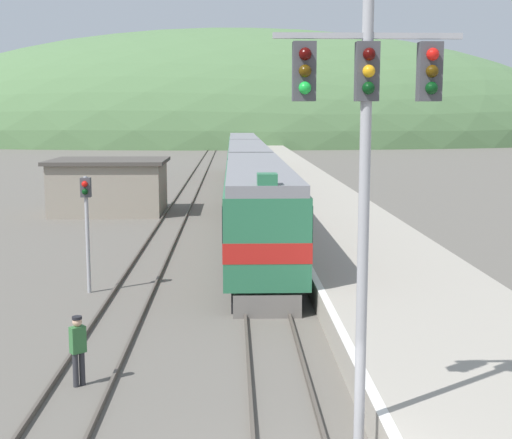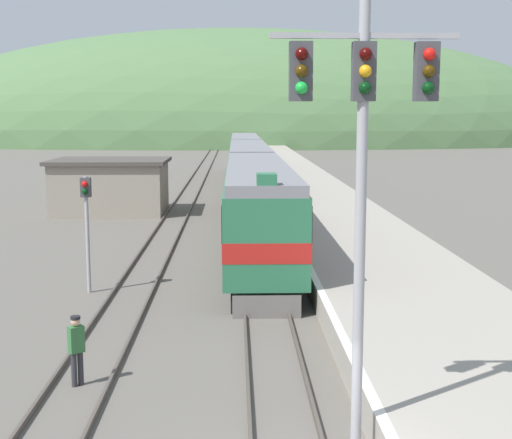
# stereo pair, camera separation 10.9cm
# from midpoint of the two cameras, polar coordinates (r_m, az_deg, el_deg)

# --- Properties ---
(track_main) EXTENTS (1.52, 180.00, 0.16)m
(track_main) POSITION_cam_midpoint_polar(r_m,az_deg,el_deg) (81.34, -0.92, 3.91)
(track_main) COLOR #4C443D
(track_main) RESTS_ON ground
(track_siding) EXTENTS (1.52, 180.00, 0.16)m
(track_siding) POSITION_cam_midpoint_polar(r_m,az_deg,el_deg) (81.42, -4.31, 3.89)
(track_siding) COLOR #4C443D
(track_siding) RESTS_ON ground
(platform) EXTENTS (6.32, 140.00, 0.89)m
(platform) POSITION_cam_midpoint_polar(r_m,az_deg,el_deg) (61.66, 3.80, 2.76)
(platform) COLOR #9E9689
(platform) RESTS_ON ground
(distant_hills) EXTENTS (165.34, 74.40, 50.64)m
(distant_hills) POSITION_cam_midpoint_polar(r_m,az_deg,el_deg) (164.76, -1.30, 6.21)
(distant_hills) COLOR #517547
(distant_hills) RESTS_ON ground
(station_shed) EXTENTS (7.59, 6.17, 3.58)m
(station_shed) POSITION_cam_midpoint_polar(r_m,az_deg,el_deg) (48.29, -11.47, 2.65)
(station_shed) COLOR gray
(station_shed) RESTS_ON ground
(express_train_lead_car) EXTENTS (2.90, 19.17, 4.68)m
(express_train_lead_car) POSITION_cam_midpoint_polar(r_m,az_deg,el_deg) (31.94, 0.24, 0.90)
(express_train_lead_car) COLOR black
(express_train_lead_car) RESTS_ON ground
(carriage_second) EXTENTS (2.89, 20.14, 4.32)m
(carriage_second) POSITION_cam_midpoint_polar(r_m,az_deg,el_deg) (52.60, -0.51, 3.88)
(carriage_second) COLOR black
(carriage_second) RESTS_ON ground
(carriage_third) EXTENTS (2.89, 20.14, 4.32)m
(carriage_third) POSITION_cam_midpoint_polar(r_m,az_deg,el_deg) (73.56, -0.84, 5.20)
(carriage_third) COLOR black
(carriage_third) RESTS_ON ground
(signal_mast_main) EXTENTS (3.30, 0.42, 8.82)m
(signal_mast_main) POSITION_cam_midpoint_polar(r_m,az_deg,el_deg) (12.78, 8.75, 6.16)
(signal_mast_main) COLOR #9E9EA3
(signal_mast_main) RESTS_ON ground
(signal_post_siding) EXTENTS (0.36, 0.42, 4.33)m
(signal_post_siding) POSITION_cam_midpoint_polar(r_m,az_deg,el_deg) (26.69, -13.29, 0.73)
(signal_post_siding) COLOR #9E9EA3
(signal_post_siding) RESTS_ON ground
(track_worker) EXTENTS (0.42, 0.39, 1.75)m
(track_worker) POSITION_cam_midpoint_polar(r_m,az_deg,el_deg) (18.05, -14.00, -9.80)
(track_worker) COLOR #2D2D33
(track_worker) RESTS_ON ground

